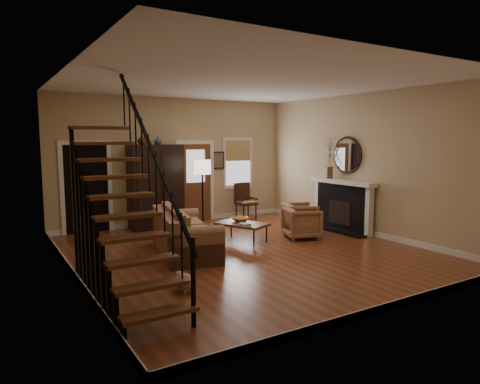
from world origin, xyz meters
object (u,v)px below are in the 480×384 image
sofa (185,233)px  armchair_right (300,218)px  armchair_left (302,223)px  side_chair (246,201)px  armoire (156,187)px  floor_lamp (203,197)px  coffee_table (242,232)px

sofa → armchair_right: 3.23m
armchair_left → side_chair: side_chair is taller
armoire → armchair_right: armoire is taller
armchair_left → floor_lamp: 2.43m
armchair_right → armoire: bearing=72.9°
floor_lamp → armchair_left: bearing=-45.8°
armchair_right → side_chair: size_ratio=0.75×
floor_lamp → armchair_right: bearing=-29.3°
sofa → armchair_left: 2.82m
armoire → side_chair: (2.55, -0.20, -0.54)m
armoire → armchair_left: size_ratio=2.78×
armoire → floor_lamp: bearing=-54.9°
armoire → armchair_right: (2.80, -2.23, -0.70)m
sofa → armchair_right: sofa is taller
armoire → coffee_table: bearing=-65.8°
armchair_left → side_chair: size_ratio=0.74×
coffee_table → side_chair: (1.48, 2.19, 0.30)m
coffee_table → side_chair: 2.66m
armchair_right → coffee_table: bearing=116.5°
sofa → coffee_table: 1.51m
floor_lamp → side_chair: (1.78, 0.89, -0.36)m
side_chair → armoire: bearing=175.5°
armchair_right → side_chair: side_chair is taller
coffee_table → armchair_right: bearing=5.0°
coffee_table → armchair_left: 1.41m
armchair_right → floor_lamp: (-2.04, 1.14, 0.52)m
armchair_right → floor_lamp: bearing=82.1°
floor_lamp → side_chair: bearing=26.5°
sofa → floor_lamp: (1.16, 1.57, 0.46)m
floor_lamp → side_chair: 2.03m
coffee_table → armchair_left: (1.35, -0.40, 0.13)m
sofa → floor_lamp: 2.01m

